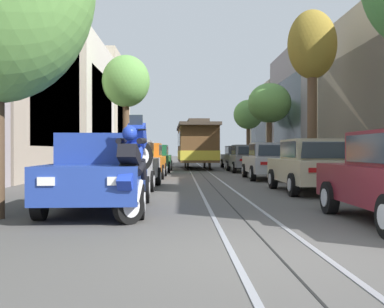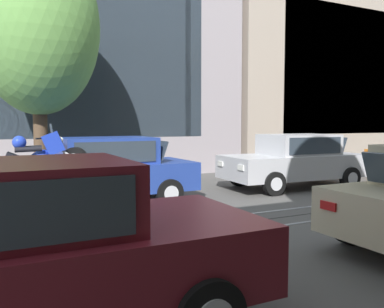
% 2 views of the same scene
% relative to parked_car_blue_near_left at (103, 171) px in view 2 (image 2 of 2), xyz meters
% --- Properties ---
extents(parked_car_blue_near_left, '(2.09, 4.40, 1.58)m').
position_rel_parked_car_blue_near_left_xyz_m(parked_car_blue_near_left, '(0.00, 0.00, 0.00)').
color(parked_car_blue_near_left, '#233D93').
rests_on(parked_car_blue_near_left, ground).
extents(parked_car_silver_second_left, '(2.10, 4.41, 1.58)m').
position_rel_parked_car_blue_near_left_xyz_m(parked_car_silver_second_left, '(-0.05, 5.73, 0.00)').
color(parked_car_silver_second_left, '#B7B7BC').
rests_on(parked_car_silver_second_left, ground).
extents(parked_car_maroon_near_right, '(2.00, 4.36, 1.58)m').
position_rel_parked_car_blue_near_left_xyz_m(parked_car_maroon_near_right, '(5.49, -2.05, 0.00)').
color(parked_car_maroon_near_right, maroon).
rests_on(parked_car_maroon_near_right, ground).
extents(street_tree_kerb_left_near, '(3.68, 3.03, 6.48)m').
position_rel_parked_car_blue_near_left_xyz_m(street_tree_kerb_left_near, '(-1.72, -1.17, 3.48)').
color(street_tree_kerb_left_near, '#4C3826').
rests_on(street_tree_kerb_left_near, ground).
extents(motorcycle_with_rider, '(0.59, 1.80, 1.90)m').
position_rel_parked_car_blue_near_left_xyz_m(motorcycle_with_rider, '(0.84, -1.54, 0.20)').
color(motorcycle_with_rider, black).
rests_on(motorcycle_with_rider, ground).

